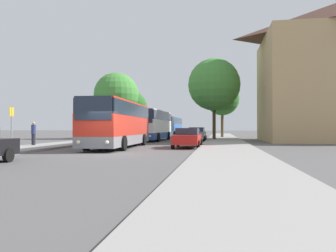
{
  "coord_description": "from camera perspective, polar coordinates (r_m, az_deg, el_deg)",
  "views": [
    {
      "loc": [
        6.4,
        -18.13,
        1.54
      ],
      "look_at": [
        1.21,
        15.34,
        1.7
      ],
      "focal_mm": 35.0,
      "sensor_mm": 36.0,
      "label": 1
    }
  ],
  "objects": [
    {
      "name": "ground_plane",
      "position": [
        19.29,
        -10.64,
        -4.84
      ],
      "size": [
        300.0,
        300.0,
        0.0
      ],
      "primitive_type": "plane",
      "color": "#565454",
      "rests_on": "ground"
    },
    {
      "name": "sidewalk_right",
      "position": [
        18.2,
        10.7,
        -4.88
      ],
      "size": [
        4.0,
        120.0,
        0.15
      ],
      "primitive_type": "cube",
      "color": "gray",
      "rests_on": "ground_plane"
    },
    {
      "name": "bus_front",
      "position": [
        25.25,
        -8.61,
        0.42
      ],
      "size": [
        3.05,
        11.28,
        3.45
      ],
      "rotation": [
        0.0,
        0.0,
        0.03
      ],
      "color": "gray",
      "rests_on": "ground_plane"
    },
    {
      "name": "bus_middle",
      "position": [
        38.6,
        -2.53,
        0.21
      ],
      "size": [
        2.81,
        11.44,
        3.49
      ],
      "rotation": [
        0.0,
        0.0,
        -0.01
      ],
      "color": "#2D519E",
      "rests_on": "ground_plane"
    },
    {
      "name": "bus_rear",
      "position": [
        53.05,
        0.3,
        -0.07
      ],
      "size": [
        2.92,
        11.65,
        3.22
      ],
      "rotation": [
        0.0,
        0.0,
        -0.02
      ],
      "color": "silver",
      "rests_on": "ground_plane"
    },
    {
      "name": "parked_car_right_near",
      "position": [
        24.93,
        3.43,
        -2.0
      ],
      "size": [
        2.07,
        4.56,
        1.5
      ],
      "rotation": [
        0.0,
        0.0,
        3.13
      ],
      "color": "red",
      "rests_on": "ground_plane"
    },
    {
      "name": "parked_car_right_far",
      "position": [
        37.83,
        5.04,
        -1.37
      ],
      "size": [
        2.15,
        4.28,
        1.56
      ],
      "rotation": [
        0.0,
        0.0,
        3.11
      ],
      "color": "slate",
      "rests_on": "ground_plane"
    },
    {
      "name": "bus_stop_sign",
      "position": [
        23.78,
        -25.59,
        0.54
      ],
      "size": [
        0.08,
        0.45,
        2.78
      ],
      "color": "gray",
      "rests_on": "sidewalk_left"
    },
    {
      "name": "pedestrian_walking_back",
      "position": [
        28.12,
        -22.37,
        -1.17
      ],
      "size": [
        0.36,
        0.36,
        1.84
      ],
      "rotation": [
        0.0,
        0.0,
        6.02
      ],
      "color": "#23232D",
      "rests_on": "sidewalk_left"
    },
    {
      "name": "tree_left_near",
      "position": [
        45.51,
        -8.99,
        5.33
      ],
      "size": [
        6.14,
        6.14,
        8.91
      ],
      "color": "#513D23",
      "rests_on": "sidewalk_left"
    },
    {
      "name": "tree_left_far",
      "position": [
        48.87,
        -6.51,
        3.33
      ],
      "size": [
        4.82,
        4.82,
        6.87
      ],
      "color": "#47331E",
      "rests_on": "sidewalk_left"
    },
    {
      "name": "tree_right_near",
      "position": [
        40.66,
        8.03,
        7.15
      ],
      "size": [
        6.36,
        6.36,
        9.83
      ],
      "color": "#47331E",
      "rests_on": "sidewalk_right"
    },
    {
      "name": "tree_right_mid",
      "position": [
        49.05,
        9.43,
        4.72
      ],
      "size": [
        4.98,
        4.98,
        8.16
      ],
      "color": "brown",
      "rests_on": "sidewalk_right"
    }
  ]
}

